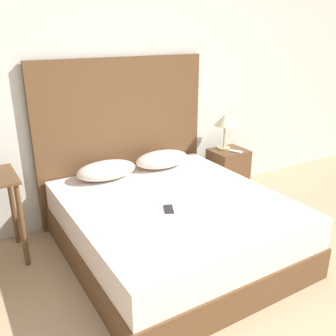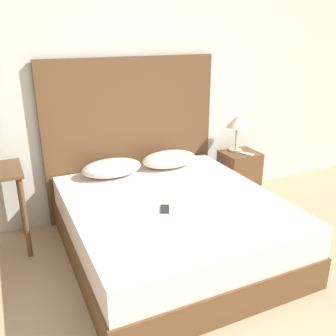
% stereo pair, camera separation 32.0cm
% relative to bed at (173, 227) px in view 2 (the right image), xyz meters
% --- Properties ---
extents(wall_back, '(10.00, 0.06, 2.70)m').
position_rel_bed_xyz_m(wall_back, '(-0.05, 1.06, 1.08)').
color(wall_back, silver).
rests_on(wall_back, ground_plane).
extents(bed, '(1.75, 1.93, 0.54)m').
position_rel_bed_xyz_m(bed, '(0.00, 0.00, 0.00)').
color(bed, brown).
rests_on(bed, ground_plane).
extents(headboard, '(1.84, 0.05, 1.65)m').
position_rel_bed_xyz_m(headboard, '(0.00, 0.99, 0.56)').
color(headboard, brown).
rests_on(headboard, ground_plane).
extents(pillow_left, '(0.59, 0.36, 0.16)m').
position_rel_bed_xyz_m(pillow_left, '(-0.31, 0.73, 0.35)').
color(pillow_left, silver).
rests_on(pillow_left, bed).
extents(pillow_right, '(0.59, 0.36, 0.16)m').
position_rel_bed_xyz_m(pillow_right, '(0.31, 0.73, 0.35)').
color(pillow_right, silver).
rests_on(pillow_right, bed).
extents(phone_on_bed, '(0.13, 0.17, 0.01)m').
position_rel_bed_xyz_m(phone_on_bed, '(-0.14, -0.16, 0.28)').
color(phone_on_bed, '#232328').
rests_on(phone_on_bed, bed).
extents(nightstand, '(0.41, 0.36, 0.58)m').
position_rel_bed_xyz_m(nightstand, '(1.21, 0.72, 0.02)').
color(nightstand, brown).
rests_on(nightstand, ground_plane).
extents(table_lamp, '(0.25, 0.25, 0.42)m').
position_rel_bed_xyz_m(table_lamp, '(1.19, 0.79, 0.64)').
color(table_lamp, tan).
rests_on(table_lamp, nightstand).
extents(phone_on_nightstand, '(0.13, 0.17, 0.01)m').
position_rel_bed_xyz_m(phone_on_nightstand, '(1.24, 0.63, 0.31)').
color(phone_on_nightstand, '#B7B7BC').
rests_on(phone_on_nightstand, nightstand).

